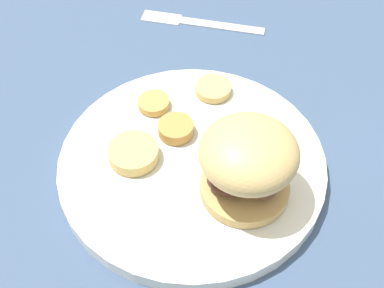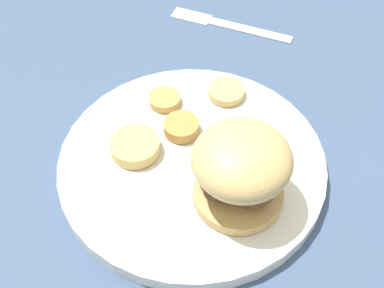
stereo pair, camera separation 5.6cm
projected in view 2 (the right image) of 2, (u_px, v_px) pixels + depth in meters
name	position (u px, v px, depth m)	size (l,w,h in m)	color
ground_plane	(192.00, 170.00, 0.59)	(4.00, 4.00, 0.00)	#3D5170
dinner_plate	(192.00, 164.00, 0.58)	(0.29, 0.29, 0.02)	white
sandwich	(241.00, 168.00, 0.51)	(0.10, 0.12, 0.09)	tan
potato_round_0	(135.00, 146.00, 0.58)	(0.05, 0.05, 0.01)	#DBB766
potato_round_1	(165.00, 99.00, 0.63)	(0.04, 0.04, 0.01)	tan
potato_round_2	(181.00, 127.00, 0.60)	(0.04, 0.04, 0.01)	#BC8942
potato_round_3	(226.00, 92.00, 0.64)	(0.04, 0.04, 0.01)	#DBB766
fork	(229.00, 25.00, 0.76)	(0.18, 0.03, 0.00)	silver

